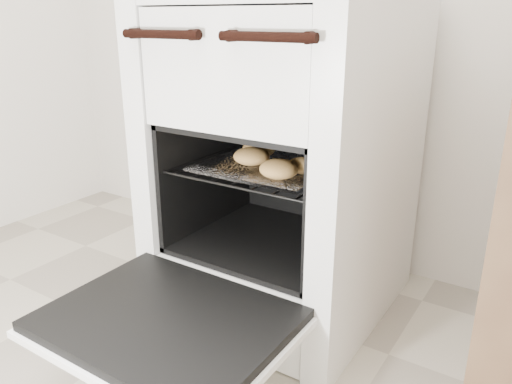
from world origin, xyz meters
TOP-DOWN VIEW (x-y plane):
  - stove at (-0.08, 1.13)m, footprint 0.67×0.74m
  - oven_door at (-0.08, 0.57)m, footprint 0.60×0.47m
  - oven_rack at (-0.08, 1.06)m, footprint 0.48×0.47m
  - foil_sheet at (-0.08, 1.03)m, footprint 0.38×0.33m
  - baked_rolls at (-0.06, 1.01)m, footprint 0.34×0.30m

SIDE VIEW (x-z plane):
  - oven_door at x=-0.08m, z-range 0.20..0.24m
  - stove at x=-0.08m, z-range -0.01..1.01m
  - oven_rack at x=-0.08m, z-range 0.50..0.50m
  - foil_sheet at x=-0.08m, z-range 0.50..0.51m
  - baked_rolls at x=-0.06m, z-range 0.51..0.56m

